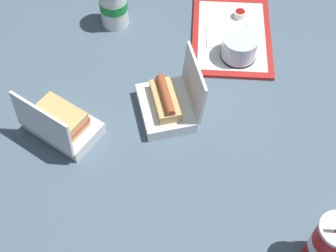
% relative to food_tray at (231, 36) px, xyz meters
% --- Properties ---
extents(ground_plane, '(3.20, 3.20, 0.00)m').
position_rel_food_tray_xyz_m(ground_plane, '(0.37, -0.18, -0.01)').
color(ground_plane, '#4C6070').
extents(food_tray, '(0.37, 0.27, 0.01)m').
position_rel_food_tray_xyz_m(food_tray, '(0.00, 0.00, 0.00)').
color(food_tray, red).
rests_on(food_tray, ground_plane).
extents(cake_container, '(0.11, 0.11, 0.08)m').
position_rel_food_tray_xyz_m(cake_container, '(0.10, 0.02, 0.04)').
color(cake_container, black).
rests_on(cake_container, food_tray).
extents(ketchup_cup, '(0.04, 0.04, 0.02)m').
position_rel_food_tray_xyz_m(ketchup_cup, '(-0.09, 0.03, 0.02)').
color(ketchup_cup, white).
rests_on(ketchup_cup, food_tray).
extents(napkin_stack, '(0.11, 0.11, 0.00)m').
position_rel_food_tray_xyz_m(napkin_stack, '(0.02, -0.03, 0.01)').
color(napkin_stack, white).
rests_on(napkin_stack, food_tray).
extents(plastic_fork, '(0.11, 0.03, 0.00)m').
position_rel_food_tray_xyz_m(plastic_fork, '(-0.01, 0.05, 0.01)').
color(plastic_fork, white).
rests_on(plastic_fork, food_tray).
extents(clamshell_hotdog_right, '(0.23, 0.21, 0.18)m').
position_rel_food_tray_xyz_m(clamshell_hotdog_right, '(0.33, -0.18, 0.04)').
color(clamshell_hotdog_right, white).
rests_on(clamshell_hotdog_right, ground_plane).
extents(clamshell_sandwich_center, '(0.22, 0.24, 0.17)m').
position_rel_food_tray_xyz_m(clamshell_sandwich_center, '(0.43, -0.48, 0.04)').
color(clamshell_sandwich_center, white).
rests_on(clamshell_sandwich_center, ground_plane).
extents(soda_cup_corner, '(0.09, 0.09, 0.23)m').
position_rel_food_tray_xyz_m(soda_cup_corner, '(0.74, 0.21, 0.08)').
color(soda_cup_corner, red).
rests_on(soda_cup_corner, ground_plane).
extents(soda_cup_center, '(0.10, 0.10, 0.21)m').
position_rel_food_tray_xyz_m(soda_cup_center, '(-0.04, -0.40, 0.07)').
color(soda_cup_center, white).
rests_on(soda_cup_center, ground_plane).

